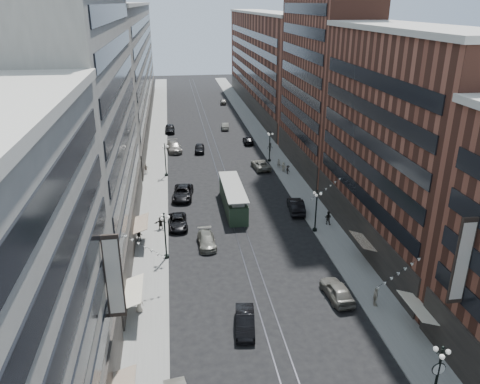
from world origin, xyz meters
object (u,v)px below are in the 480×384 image
streetcar (233,198)px  car_8 (174,147)px  lamppost_sw_mid (165,159)px  car_12 (248,140)px  lamppost_se_mid (270,145)px  pedestrian_2 (139,236)px  pedestrian_4 (376,297)px  car_10 (296,206)px  pedestrian_6 (146,169)px  pedestrian_7 (328,218)px  pedestrian_9 (270,147)px  pedestrian_extra_1 (283,167)px  pedestrian_extra_0 (288,170)px  pedestrian_5 (161,223)px  lamppost_se_far (316,209)px  car_13 (200,148)px  car_11 (261,165)px  car_extra_0 (223,101)px  car_4 (337,290)px  pedestrian_1 (139,304)px  car_7 (183,193)px  car_5 (245,322)px  car_14 (225,126)px  lamppost_sw_far (165,234)px  car_2 (178,222)px  car_9 (170,129)px  pedestrian_8 (279,163)px  car_extra_1 (207,240)px  lamppost_se_near (437,375)px

streetcar → car_8: size_ratio=1.99×
lamppost_sw_mid → car_12: size_ratio=1.17×
lamppost_se_mid → streetcar: (-9.20, -19.39, -1.55)m
pedestrian_2 → pedestrian_4: pedestrian_4 is taller
car_10 → pedestrian_6: bearing=-35.2°
pedestrian_6 → pedestrian_7: 33.20m
pedestrian_9 → pedestrian_extra_1: size_ratio=0.99×
pedestrian_7 → pedestrian_extra_0: (-0.54, 19.25, -0.16)m
pedestrian_5 → lamppost_se_far: bearing=-7.3°
car_13 → pedestrian_6: size_ratio=2.80×
car_11 → car_extra_0: 55.82m
car_12 → pedestrian_6: (-19.82, -15.66, 0.28)m
car_4 → pedestrian_1: (-18.87, 0.39, 0.11)m
pedestrian_2 → car_8: car_8 is taller
pedestrian_1 → car_7: bearing=-103.0°
car_5 → pedestrian_4: bearing=13.9°
lamppost_sw_mid → pedestrian_extra_0: lamppost_sw_mid is taller
car_10 → car_extra_0: 74.12m
car_10 → lamppost_se_far: bearing=103.5°
car_5 → pedestrian_1: pedestrian_1 is taller
pedestrian_1 → car_11: pedestrian_1 is taller
lamppost_sw_mid → lamppost_se_far: (18.40, -23.00, 0.00)m
pedestrian_1 → pedestrian_6: size_ratio=1.01×
lamppost_se_far → car_14: size_ratio=1.25×
lamppost_sw_mid → car_8: size_ratio=0.90×
lamppost_sw_far → pedestrian_1: (-2.50, -9.61, -2.13)m
car_2 → car_9: 47.34m
pedestrian_8 → pedestrian_4: bearing=91.5°
pedestrian_1 → pedestrian_extra_0: bearing=-125.9°
car_8 → pedestrian_9: (18.20, -3.05, 0.08)m
car_12 → lamppost_sw_mid: bearing=48.9°
car_12 → car_7: bearing=64.9°
car_7 → pedestrian_extra_0: size_ratio=4.02×
lamppost_sw_far → pedestrian_5: size_ratio=3.40×
car_4 → car_11: 38.52m
pedestrian_7 → pedestrian_8: 22.67m
car_extra_0 → car_extra_1: bearing=87.2°
lamppost_se_mid → pedestrian_1: lamppost_se_mid is taller
car_8 → car_9: 14.28m
pedestrian_2 → pedestrian_5: pedestrian_5 is taller
pedestrian_4 → car_13: size_ratio=0.43×
pedestrian_5 → pedestrian_extra_1: pedestrian_extra_1 is taller
pedestrian_4 → car_13: pedestrian_4 is taller
lamppost_se_near → lamppost_se_far: bearing=90.0°
car_5 → car_10: size_ratio=0.87×
pedestrian_8 → car_extra_1: 29.62m
pedestrian_1 → car_extra_0: pedestrian_1 is taller
car_11 → pedestrian_9: pedestrian_9 is taller
lamppost_se_far → pedestrian_1: bearing=-146.9°
lamppost_se_mid → car_8: lamppost_se_mid is taller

